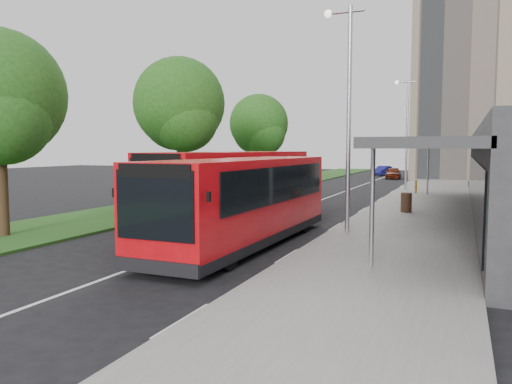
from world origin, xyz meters
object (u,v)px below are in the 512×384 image
at_px(lamp_post_near, 347,105).
at_px(tree_near, 0,104).
at_px(bus_second, 234,185).
at_px(litter_bin, 406,202).
at_px(car_far, 383,171).
at_px(lamp_post_far, 406,127).
at_px(car_near, 393,173).
at_px(tree_mid, 180,109).
at_px(tree_far, 259,128).
at_px(bus_main, 244,201).
at_px(bollard, 416,187).

bearing_deg(lamp_post_near, tree_near, -156.03).
distance_m(bus_second, litter_bin, 8.36).
height_order(litter_bin, car_far, car_far).
bearing_deg(lamp_post_far, bus_second, -106.79).
distance_m(bus_second, car_near, 34.02).
distance_m(tree_mid, bus_second, 8.49).
distance_m(tree_far, bus_main, 23.87).
xyz_separation_m(tree_far, bus_main, (8.46, -22.07, -3.36)).
bearing_deg(tree_far, bus_main, -69.03).
relative_size(litter_bin, car_near, 0.25).
height_order(lamp_post_far, bollard, lamp_post_far).
xyz_separation_m(bollard, car_near, (-3.82, 18.68, 0.01)).
xyz_separation_m(lamp_post_near, lamp_post_far, (0.00, 20.00, 0.00)).
xyz_separation_m(lamp_post_near, bollard, (1.03, 17.31, -4.11)).
height_order(lamp_post_near, lamp_post_far, same).
bearing_deg(car_far, bus_main, -69.67).
bearing_deg(lamp_post_far, tree_far, -175.13).
bearing_deg(tree_far, tree_near, -90.00).
bearing_deg(lamp_post_near, tree_far, 120.29).
xyz_separation_m(tree_near, tree_mid, (-0.00, 12.00, 0.66)).
height_order(bus_main, car_far, bus_main).
height_order(bus_main, car_near, bus_main).
bearing_deg(tree_mid, tree_far, 90.00).
distance_m(lamp_post_near, bollard, 17.82).
xyz_separation_m(tree_mid, bus_second, (5.72, -4.97, -3.84)).
relative_size(tree_mid, tree_far, 1.12).
bearing_deg(car_far, tree_mid, -82.70).
bearing_deg(bus_second, lamp_post_far, 78.88).
height_order(tree_near, lamp_post_near, lamp_post_near).
bearing_deg(tree_near, car_far, 82.21).
bearing_deg(litter_bin, lamp_post_near, -102.20).
bearing_deg(litter_bin, car_far, 99.97).
bearing_deg(bollard, lamp_post_far, 110.86).
distance_m(lamp_post_near, car_near, 36.33).
relative_size(tree_mid, car_far, 2.41).
bearing_deg(car_far, lamp_post_near, -65.86).
relative_size(tree_mid, bollard, 9.11).
bearing_deg(tree_far, lamp_post_far, 4.87).
height_order(tree_mid, bollard, tree_mid).
xyz_separation_m(bus_main, bollard, (3.70, 20.33, -0.85)).
bearing_deg(bollard, bus_second, -112.91).
distance_m(bus_second, bollard, 16.55).
bearing_deg(bus_main, tree_far, 111.83).
distance_m(bus_main, car_near, 39.02).
xyz_separation_m(lamp_post_far, bollard, (1.03, -2.69, -4.11)).
bearing_deg(lamp_post_near, bollard, 86.61).
height_order(tree_far, bus_second, tree_far).
bearing_deg(litter_bin, tree_mid, 178.68).
xyz_separation_m(lamp_post_near, bus_main, (-2.67, -3.02, -3.26)).
xyz_separation_m(tree_near, bollard, (12.15, 22.26, -4.13)).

